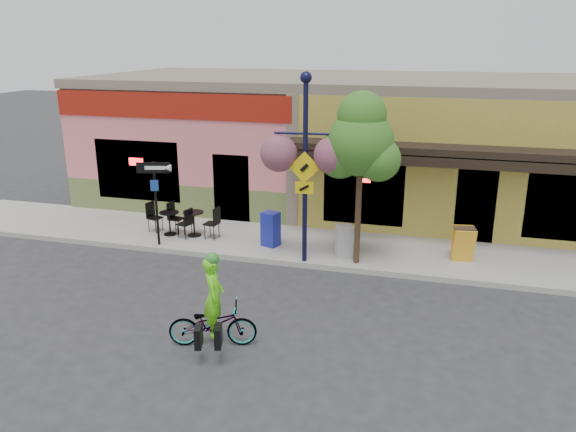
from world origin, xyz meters
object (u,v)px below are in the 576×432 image
object	(u,v)px
building	(347,139)
cyclist_rider	(214,308)
street_tree	(359,179)
newspaper_box_blue	(271,229)
one_way_sign	(156,204)
bicycle	(213,324)
lamp_post	(305,171)
newspaper_box_grey	(344,241)

from	to	relation	value
building	cyclist_rider	size ratio (longest dim) A/B	11.46
street_tree	building	bearing A→B (deg)	102.08
building	newspaper_box_blue	xyz separation A→B (m)	(-1.12, -5.97, -1.61)
cyclist_rider	one_way_sign	xyz separation A→B (m)	(-3.57, 4.48, 0.56)
bicycle	newspaper_box_blue	world-z (taller)	newspaper_box_blue
building	bicycle	world-z (taller)	building
lamp_post	one_way_sign	xyz separation A→B (m)	(-4.29, 0.10, -1.24)
bicycle	street_tree	world-z (taller)	street_tree
one_way_sign	street_tree	world-z (taller)	street_tree
lamp_post	one_way_sign	world-z (taller)	lamp_post
bicycle	newspaper_box_blue	xyz separation A→B (m)	(-0.43, 5.26, 0.19)
one_way_sign	newspaper_box_grey	world-z (taller)	one_way_sign
building	newspaper_box_grey	distance (m)	6.58
lamp_post	street_tree	distance (m)	1.38
newspaper_box_blue	street_tree	size ratio (longest dim) A/B	0.22
cyclist_rider	newspaper_box_grey	size ratio (longest dim) A/B	1.79
bicycle	cyclist_rider	size ratio (longest dim) A/B	1.08
bicycle	street_tree	xyz separation A→B (m)	(2.11, 4.62, 1.94)
building	cyclist_rider	bearing A→B (deg)	-93.27
bicycle	street_tree	size ratio (longest dim) A/B	0.38
building	bicycle	size ratio (longest dim) A/B	10.63
lamp_post	bicycle	bearing A→B (deg)	-105.63
newspaper_box_blue	newspaper_box_grey	xyz separation A→B (m)	(2.15, -0.32, -0.04)
street_tree	cyclist_rider	bearing A→B (deg)	-113.98
newspaper_box_blue	newspaper_box_grey	bearing A→B (deg)	10.79
lamp_post	newspaper_box_blue	bearing A→B (deg)	138.10
one_way_sign	bicycle	bearing A→B (deg)	-67.79
cyclist_rider	one_way_sign	bearing A→B (deg)	22.44
cyclist_rider	one_way_sign	distance (m)	5.76
building	cyclist_rider	distance (m)	11.34
bicycle	lamp_post	bearing A→B (deg)	-26.00
one_way_sign	newspaper_box_blue	size ratio (longest dim) A/B	2.46
lamp_post	street_tree	size ratio (longest dim) A/B	1.09
one_way_sign	street_tree	bearing A→B (deg)	-14.55
bicycle	newspaper_box_grey	size ratio (longest dim) A/B	1.93
building	newspaper_box_blue	bearing A→B (deg)	-100.66
one_way_sign	street_tree	xyz separation A→B (m)	(5.63, 0.14, 1.04)
lamp_post	newspaper_box_grey	distance (m)	2.28
newspaper_box_blue	bicycle	bearing A→B (deg)	-66.09
newspaper_box_blue	street_tree	world-z (taller)	street_tree
bicycle	one_way_sign	distance (m)	5.77
newspaper_box_blue	one_way_sign	bearing A→B (deg)	-146.74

